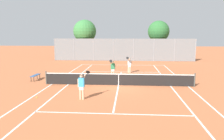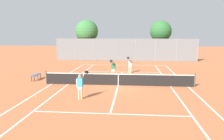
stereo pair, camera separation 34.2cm
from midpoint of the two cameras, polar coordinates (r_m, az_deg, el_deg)
The scene contains 14 objects.
ground_plane at distance 17.59m, azimuth 2.19°, elevation -4.03°, with size 120.00×120.00×0.00m, color #BC663D.
court_line_markings at distance 17.59m, azimuth 2.19°, elevation -4.02°, with size 11.10×23.90×0.01m.
tennis_net at distance 17.48m, azimuth 2.20°, elevation -2.41°, with size 12.00×0.10×1.07m.
player_near_side at distance 13.82m, azimuth -7.60°, elevation -3.85°, with size 0.74×0.72×1.77m.
player_far_left at distance 20.48m, azimuth 0.75°, elevation 0.51°, with size 0.53×0.84×1.77m.
player_far_right at distance 23.13m, azimuth 5.16°, elevation 1.48°, with size 0.61×0.78×1.77m.
loose_tennis_ball_0 at distance 24.00m, azimuth -3.45°, elevation -0.37°, with size 0.07×0.07×0.07m, color #D1DB33.
loose_tennis_ball_1 at distance 20.67m, azimuth 4.54°, elevation -1.95°, with size 0.07×0.07×0.07m, color #D1DB33.
loose_tennis_ball_2 at distance 15.08m, azimuth -18.63°, elevation -6.66°, with size 0.07×0.07×0.07m, color #D1DB33.
loose_tennis_ball_3 at distance 26.47m, azimuth 3.41°, elevation 0.53°, with size 0.07×0.07×0.07m, color #D1DB33.
courtside_bench at distance 20.74m, azimuth -18.79°, elevation -1.33°, with size 0.36×1.50×0.47m.
back_fence at distance 33.71m, azimuth 3.77°, elevation 5.29°, with size 21.76×0.08×3.44m.
tree_behind_left at distance 35.97m, azimuth -6.36°, elevation 9.80°, with size 3.69×3.69×6.40m.
tree_behind_right at distance 37.71m, azimuth 12.74°, elevation 9.68°, with size 3.56×3.56×6.32m.
Camera 2 is at (1.09, -17.08, 4.04)m, focal length 35.00 mm.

